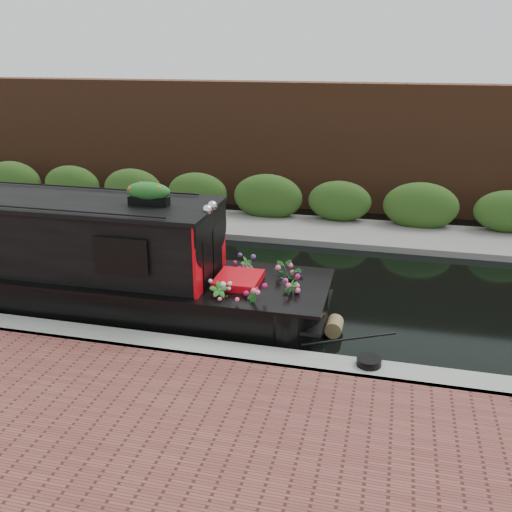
# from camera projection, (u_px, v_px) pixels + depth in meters

# --- Properties ---
(ground) EXTENTS (80.00, 80.00, 0.00)m
(ground) POSITION_uv_depth(u_px,v_px,m) (220.00, 283.00, 12.92)
(ground) COLOR black
(ground) RESTS_ON ground
(near_bank_coping) EXTENTS (40.00, 0.60, 0.50)m
(near_bank_coping) POSITION_uv_depth(u_px,v_px,m) (163.00, 355.00, 9.91)
(near_bank_coping) COLOR gray
(near_bank_coping) RESTS_ON ground
(far_bank_path) EXTENTS (40.00, 2.40, 0.34)m
(far_bank_path) POSITION_uv_depth(u_px,v_px,m) (263.00, 229.00, 16.74)
(far_bank_path) COLOR slate
(far_bank_path) RESTS_ON ground
(far_hedge) EXTENTS (40.00, 1.10, 2.80)m
(far_hedge) POSITION_uv_depth(u_px,v_px,m) (270.00, 221.00, 17.56)
(far_hedge) COLOR #2B4E1A
(far_hedge) RESTS_ON ground
(far_brick_wall) EXTENTS (40.00, 1.00, 8.00)m
(far_brick_wall) POSITION_uv_depth(u_px,v_px,m) (283.00, 204.00, 19.47)
(far_brick_wall) COLOR #502E1B
(far_brick_wall) RESTS_ON ground
(narrowboat) EXTENTS (12.38, 2.28, 2.92)m
(narrowboat) POSITION_uv_depth(u_px,v_px,m) (17.00, 260.00, 11.85)
(narrowboat) COLOR black
(narrowboat) RESTS_ON ground
(rope_fender) EXTENTS (0.31, 0.43, 0.31)m
(rope_fender) POSITION_uv_depth(u_px,v_px,m) (334.00, 326.00, 10.59)
(rope_fender) COLOR olive
(rope_fender) RESTS_ON ground
(coiled_mooring_rope) EXTENTS (0.40, 0.40, 0.12)m
(coiled_mooring_rope) POSITION_uv_depth(u_px,v_px,m) (369.00, 362.00, 9.09)
(coiled_mooring_rope) COLOR black
(coiled_mooring_rope) RESTS_ON near_bank_coping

